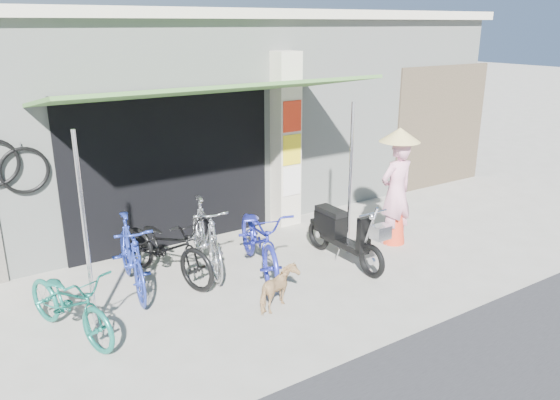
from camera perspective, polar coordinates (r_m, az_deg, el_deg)
ground at (r=7.62m, az=5.45°, el=-8.88°), size 80.00×80.00×0.00m
bicycle_shop at (r=11.33m, az=-10.72°, el=9.58°), size 12.30×5.30×3.66m
shop_pillar at (r=9.48m, az=0.52°, el=6.21°), size 0.42×0.44×3.00m
awning at (r=7.74m, az=-7.05°, el=11.04°), size 4.60×1.88×2.72m
neighbour_right at (r=12.36m, az=16.48°, el=7.33°), size 2.60×0.06×2.60m
bike_teal at (r=6.71m, az=-21.10°, el=-9.96°), size 1.06×1.72×0.85m
bike_blue at (r=7.52m, az=-15.27°, el=-5.59°), size 0.71×1.73×1.01m
bike_black at (r=7.75m, az=-11.78°, el=-4.81°), size 1.20×1.94×0.96m
bike_silver at (r=7.94m, az=-7.78°, el=-3.72°), size 0.82×1.79×1.04m
bike_navy at (r=7.79m, az=-2.15°, el=-4.06°), size 1.19×2.05×1.02m
street_dog at (r=6.90m, az=-0.14°, el=-9.30°), size 0.70×0.55×0.54m
moped at (r=8.19m, az=6.52°, el=-3.56°), size 0.49×1.72×0.97m
nun at (r=8.89m, az=12.06°, el=1.23°), size 0.64×0.64×1.90m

